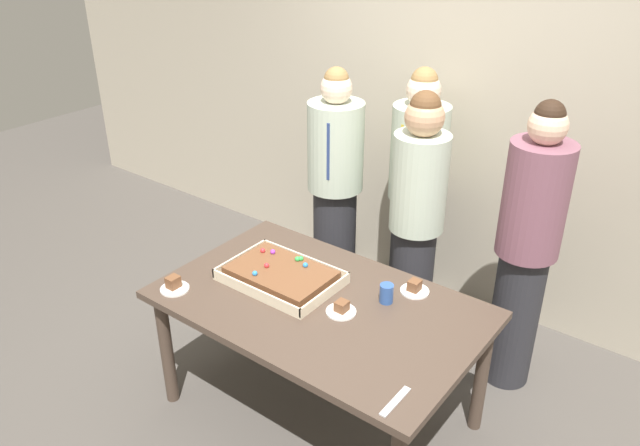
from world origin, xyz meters
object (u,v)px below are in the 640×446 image
Objects in this scene: sheet_cake at (281,275)px; plated_slice_far_left at (174,285)px; person_left_edge_reaching at (416,192)px; plated_slice_near_right at (415,288)px; plated_slice_near_left at (341,309)px; person_green_shirt_behind at (526,248)px; cake_server_utensil at (395,402)px; person_serving_front at (416,222)px; person_striped_tie_right at (335,191)px; party_table at (320,315)px; drink_cup_nearest at (386,293)px.

plated_slice_far_left is at bearing -134.50° from sheet_cake.
plated_slice_near_right is at bearing 35.53° from person_left_edge_reaching.
person_green_shirt_behind reaches higher than plated_slice_near_left.
person_left_edge_reaching is at bearing 117.16° from cake_server_utensil.
person_green_shirt_behind is at bearing 42.07° from sheet_cake.
sheet_cake is 1.33m from person_green_shirt_behind.
plated_slice_far_left is (-0.39, -0.40, -0.01)m from sheet_cake.
sheet_cake is 0.36× the size of person_serving_front.
cake_server_utensil is at bearing 33.13° from person_left_edge_reaching.
person_striped_tie_right is at bearing 85.89° from plated_slice_far_left.
person_green_shirt_behind is at bearing 58.69° from plated_slice_near_left.
person_serving_front reaches higher than plated_slice_far_left.
plated_slice_near_right is 0.09× the size of person_serving_front.
sheet_cake is (-0.28, 0.03, 0.12)m from party_table.
plated_slice_near_right is at bearing 67.19° from drink_cup_nearest.
plated_slice_far_left is 0.09× the size of person_green_shirt_behind.
plated_slice_near_right is (0.20, 0.38, 0.00)m from plated_slice_near_left.
plated_slice_near_right is at bearing 28.79° from sheet_cake.
person_striped_tie_right is (-0.30, 0.90, 0.08)m from sheet_cake.
sheet_cake is 3.01× the size of cake_server_utensil.
drink_cup_nearest is at bearing -112.81° from plated_slice_near_right.
plated_slice_far_left reaches higher than plated_slice_near_left.
plated_slice_near_left is 0.09× the size of person_serving_front.
plated_slice_far_left is 1.88m from person_green_shirt_behind.
person_green_shirt_behind is (0.03, 1.30, 0.13)m from cake_server_utensil.
plated_slice_far_left is at bearing -143.82° from plated_slice_near_right.
person_green_shirt_behind is 1.02× the size of person_left_edge_reaching.
person_green_shirt_behind reaches higher than sheet_cake.
plated_slice_near_right is (0.62, 0.34, -0.01)m from sheet_cake.
sheet_cake is at bearing -0.04° from person_serving_front.
cake_server_utensil is at bearing 49.61° from person_serving_front.
person_striped_tie_right reaches higher than cake_server_utensil.
plated_slice_near_left is at bearing 16.59° from person_green_shirt_behind.
plated_slice_near_left is 1.28m from person_left_edge_reaching.
sheet_cake is 0.89m from person_serving_front.
party_table is 0.18m from plated_slice_near_left.
drink_cup_nearest is 0.50× the size of cake_server_utensil.
person_left_edge_reaching is at bearing 72.09° from plated_slice_far_left.
plated_slice_far_left is 1.68m from person_left_edge_reaching.
person_green_shirt_behind reaches higher than person_striped_tie_right.
person_striped_tie_right is (-0.72, 0.93, 0.10)m from plated_slice_near_left.
person_left_edge_reaching reaches higher than plated_slice_near_right.
party_table is 0.98× the size of person_serving_front.
person_striped_tie_right is (-1.28, 0.01, -0.02)m from person_green_shirt_behind.
cake_server_utensil reaches higher than party_table.
person_green_shirt_behind reaches higher than cake_server_utensil.
person_left_edge_reaching reaches higher than person_striped_tie_right.
person_left_edge_reaching is at bearing 103.34° from plated_slice_near_left.
party_table is at bearing 10.33° from person_green_shirt_behind.
person_serving_front is (-0.20, 0.64, 0.08)m from drink_cup_nearest.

